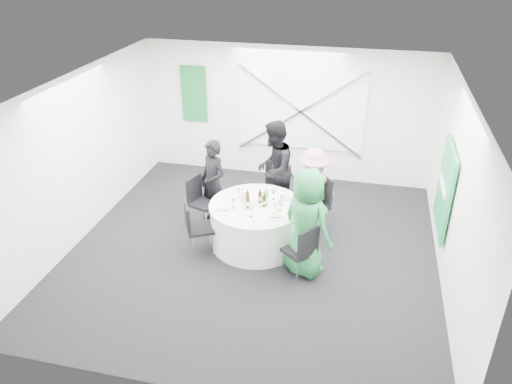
% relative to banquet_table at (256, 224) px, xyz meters
% --- Properties ---
extents(floor, '(6.00, 6.00, 0.00)m').
position_rel_banquet_table_xyz_m(floor, '(0.00, -0.20, -0.38)').
color(floor, black).
rests_on(floor, ground).
extents(ceiling, '(6.00, 6.00, 0.00)m').
position_rel_banquet_table_xyz_m(ceiling, '(0.00, -0.20, 2.42)').
color(ceiling, white).
rests_on(ceiling, wall_back).
extents(wall_back, '(6.00, 0.00, 6.00)m').
position_rel_banquet_table_xyz_m(wall_back, '(0.00, 2.80, 1.02)').
color(wall_back, white).
rests_on(wall_back, floor).
extents(wall_front, '(6.00, 0.00, 6.00)m').
position_rel_banquet_table_xyz_m(wall_front, '(0.00, -3.20, 1.02)').
color(wall_front, white).
rests_on(wall_front, floor).
extents(wall_left, '(0.00, 6.00, 6.00)m').
position_rel_banquet_table_xyz_m(wall_left, '(-3.00, -0.20, 1.02)').
color(wall_left, white).
rests_on(wall_left, floor).
extents(wall_right, '(0.00, 6.00, 6.00)m').
position_rel_banquet_table_xyz_m(wall_right, '(3.00, -0.20, 1.02)').
color(wall_right, white).
rests_on(wall_right, floor).
extents(window_panel, '(2.60, 0.03, 1.60)m').
position_rel_banquet_table_xyz_m(window_panel, '(0.30, 2.76, 1.12)').
color(window_panel, silver).
rests_on(window_panel, wall_back).
extents(window_brace_a, '(2.63, 0.05, 1.84)m').
position_rel_banquet_table_xyz_m(window_brace_a, '(0.30, 2.72, 1.12)').
color(window_brace_a, silver).
rests_on(window_brace_a, window_panel).
extents(window_brace_b, '(2.63, 0.05, 1.84)m').
position_rel_banquet_table_xyz_m(window_brace_b, '(0.30, 2.72, 1.12)').
color(window_brace_b, silver).
rests_on(window_brace_b, window_panel).
extents(green_banner, '(0.55, 0.04, 1.20)m').
position_rel_banquet_table_xyz_m(green_banner, '(-2.00, 2.75, 1.32)').
color(green_banner, '#14642B').
rests_on(green_banner, wall_back).
extents(green_sign, '(0.05, 1.20, 1.40)m').
position_rel_banquet_table_xyz_m(green_sign, '(2.94, 0.40, 0.82)').
color(green_sign, '#198E45').
rests_on(green_sign, wall_right).
extents(banquet_table, '(1.56, 1.56, 0.76)m').
position_rel_banquet_table_xyz_m(banquet_table, '(0.00, 0.00, 0.00)').
color(banquet_table, silver).
rests_on(banquet_table, floor).
extents(chair_back, '(0.47, 0.48, 0.98)m').
position_rel_banquet_table_xyz_m(chair_back, '(0.08, 1.20, 0.19)').
color(chair_back, black).
rests_on(chair_back, floor).
extents(chair_back_left, '(0.55, 0.54, 0.93)m').
position_rel_banquet_table_xyz_m(chair_back_left, '(-1.13, 0.39, 0.17)').
color(chair_back_left, black).
rests_on(chair_back_left, floor).
extents(chair_back_right, '(0.64, 0.64, 1.00)m').
position_rel_banquet_table_xyz_m(chair_back_right, '(0.96, 0.74, 0.21)').
color(chair_back_right, black).
rests_on(chair_back_right, floor).
extents(chair_front_right, '(0.59, 0.59, 0.92)m').
position_rel_banquet_table_xyz_m(chair_front_right, '(0.90, -0.77, 0.16)').
color(chair_front_right, black).
rests_on(chair_front_right, floor).
extents(chair_front_left, '(0.57, 0.57, 0.92)m').
position_rel_banquet_table_xyz_m(chair_front_left, '(-0.91, -0.49, 0.16)').
color(chair_front_left, black).
rests_on(chair_front_left, floor).
extents(person_man_back_left, '(0.69, 0.62, 1.57)m').
position_rel_banquet_table_xyz_m(person_man_back_left, '(-0.92, 0.57, 0.41)').
color(person_man_back_left, black).
rests_on(person_man_back_left, floor).
extents(person_man_back, '(0.54, 0.91, 1.81)m').
position_rel_banquet_table_xyz_m(person_man_back, '(0.07, 1.14, 0.53)').
color(person_man_back, black).
rests_on(person_man_back, floor).
extents(person_woman_pink, '(1.04, 1.00, 1.53)m').
position_rel_banquet_table_xyz_m(person_woman_pink, '(0.84, 0.75, 0.38)').
color(person_woman_pink, '#C37E8B').
rests_on(person_woman_pink, floor).
extents(person_woman_green, '(1.03, 0.94, 1.76)m').
position_rel_banquet_table_xyz_m(person_woman_green, '(0.92, -0.58, 0.50)').
color(person_woman_green, '#21793D').
rests_on(person_woman_green, floor).
extents(plate_back, '(0.27, 0.27, 0.01)m').
position_rel_banquet_table_xyz_m(plate_back, '(-0.03, 0.55, 0.39)').
color(plate_back, white).
rests_on(plate_back, banquet_table).
extents(plate_back_left, '(0.25, 0.25, 0.01)m').
position_rel_banquet_table_xyz_m(plate_back_left, '(-0.44, 0.25, 0.39)').
color(plate_back_left, white).
rests_on(plate_back_left, banquet_table).
extents(plate_back_right, '(0.28, 0.28, 0.04)m').
position_rel_banquet_table_xyz_m(plate_back_right, '(0.45, 0.31, 0.40)').
color(plate_back_right, white).
rests_on(plate_back_right, banquet_table).
extents(plate_front_right, '(0.26, 0.26, 0.04)m').
position_rel_banquet_table_xyz_m(plate_front_right, '(0.39, -0.31, 0.40)').
color(plate_front_right, white).
rests_on(plate_front_right, banquet_table).
extents(plate_front_left, '(0.26, 0.26, 0.01)m').
position_rel_banquet_table_xyz_m(plate_front_left, '(-0.46, -0.33, 0.39)').
color(plate_front_left, white).
rests_on(plate_front_left, banquet_table).
extents(napkin, '(0.19, 0.14, 0.05)m').
position_rel_banquet_table_xyz_m(napkin, '(-0.47, -0.29, 0.42)').
color(napkin, silver).
rests_on(napkin, plate_front_left).
extents(beer_bottle_a, '(0.06, 0.06, 0.26)m').
position_rel_banquet_table_xyz_m(beer_bottle_a, '(-0.15, 0.02, 0.48)').
color(beer_bottle_a, '#341D09').
rests_on(beer_bottle_a, banquet_table).
extents(beer_bottle_b, '(0.06, 0.06, 0.26)m').
position_rel_banquet_table_xyz_m(beer_bottle_b, '(0.05, 0.10, 0.48)').
color(beer_bottle_b, '#341D09').
rests_on(beer_bottle_b, banquet_table).
extents(beer_bottle_c, '(0.06, 0.06, 0.24)m').
position_rel_banquet_table_xyz_m(beer_bottle_c, '(0.14, -0.02, 0.47)').
color(beer_bottle_c, '#341D09').
rests_on(beer_bottle_c, banquet_table).
extents(beer_bottle_d, '(0.06, 0.06, 0.27)m').
position_rel_banquet_table_xyz_m(beer_bottle_d, '(-0.11, -0.13, 0.48)').
color(beer_bottle_d, '#341D09').
rests_on(beer_bottle_d, banquet_table).
extents(green_water_bottle, '(0.08, 0.08, 0.31)m').
position_rel_banquet_table_xyz_m(green_water_bottle, '(0.16, 0.04, 0.50)').
color(green_water_bottle, green).
rests_on(green_water_bottle, banquet_table).
extents(clear_water_bottle, '(0.08, 0.08, 0.30)m').
position_rel_banquet_table_xyz_m(clear_water_bottle, '(-0.21, -0.04, 0.50)').
color(clear_water_bottle, white).
rests_on(clear_water_bottle, banquet_table).
extents(wine_glass_a, '(0.07, 0.07, 0.17)m').
position_rel_banquet_table_xyz_m(wine_glass_a, '(0.01, -0.39, 0.50)').
color(wine_glass_a, white).
rests_on(wine_glass_a, banquet_table).
extents(wine_glass_b, '(0.07, 0.07, 0.17)m').
position_rel_banquet_table_xyz_m(wine_glass_b, '(0.41, 0.11, 0.50)').
color(wine_glass_b, white).
rests_on(wine_glass_b, banquet_table).
extents(wine_glass_c, '(0.07, 0.07, 0.17)m').
position_rel_banquet_table_xyz_m(wine_glass_c, '(0.42, -0.09, 0.50)').
color(wine_glass_c, white).
rests_on(wine_glass_c, banquet_table).
extents(wine_glass_d, '(0.07, 0.07, 0.17)m').
position_rel_banquet_table_xyz_m(wine_glass_d, '(0.24, 0.25, 0.50)').
color(wine_glass_d, white).
rests_on(wine_glass_d, banquet_table).
extents(wine_glass_e, '(0.07, 0.07, 0.17)m').
position_rel_banquet_table_xyz_m(wine_glass_e, '(-0.33, -0.18, 0.50)').
color(wine_glass_e, white).
rests_on(wine_glass_e, banquet_table).
extents(wine_glass_f, '(0.07, 0.07, 0.17)m').
position_rel_banquet_table_xyz_m(wine_glass_f, '(0.36, -0.17, 0.50)').
color(wine_glass_f, white).
rests_on(wine_glass_f, banquet_table).
extents(wine_glass_g, '(0.07, 0.07, 0.17)m').
position_rel_banquet_table_xyz_m(wine_glass_g, '(-0.34, 0.18, 0.50)').
color(wine_glass_g, white).
rests_on(wine_glass_g, banquet_table).
extents(fork_a, '(0.11, 0.13, 0.01)m').
position_rel_banquet_table_xyz_m(fork_a, '(0.32, -0.48, 0.38)').
color(fork_a, silver).
rests_on(fork_a, banquet_table).
extents(knife_a, '(0.10, 0.13, 0.01)m').
position_rel_banquet_table_xyz_m(knife_a, '(0.54, -0.20, 0.38)').
color(knife_a, silver).
rests_on(knife_a, banquet_table).
extents(fork_b, '(0.15, 0.02, 0.01)m').
position_rel_banquet_table_xyz_m(fork_b, '(0.17, 0.55, 0.38)').
color(fork_b, silver).
rests_on(fork_b, banquet_table).
extents(knife_b, '(0.15, 0.02, 0.01)m').
position_rel_banquet_table_xyz_m(knife_b, '(-0.14, 0.56, 0.38)').
color(knife_b, silver).
rests_on(knife_b, banquet_table).
extents(fork_c, '(0.09, 0.14, 0.01)m').
position_rel_banquet_table_xyz_m(fork_c, '(-0.40, 0.42, 0.38)').
color(fork_c, silver).
rests_on(fork_c, banquet_table).
extents(knife_c, '(0.10, 0.13, 0.01)m').
position_rel_banquet_table_xyz_m(knife_c, '(-0.55, 0.18, 0.38)').
color(knife_c, silver).
rests_on(knife_c, banquet_table).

